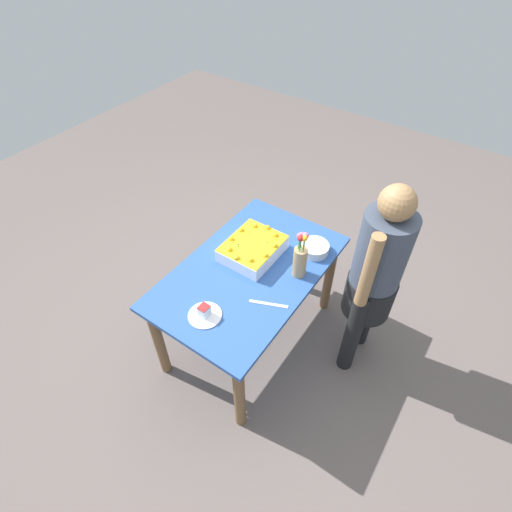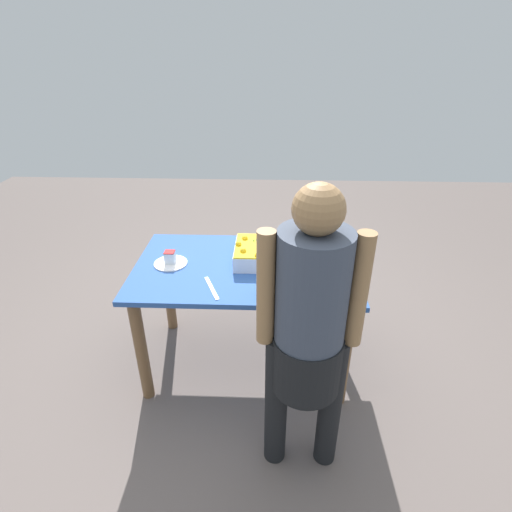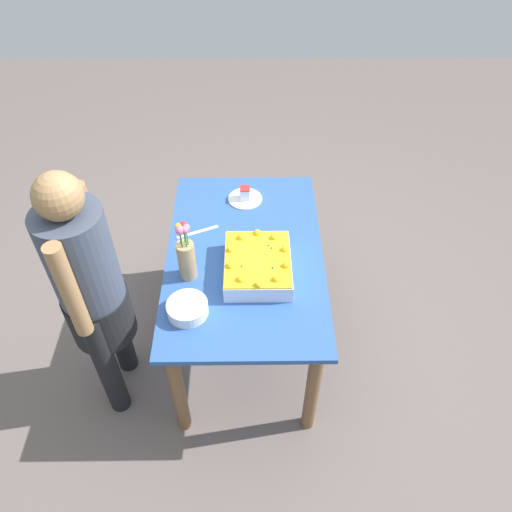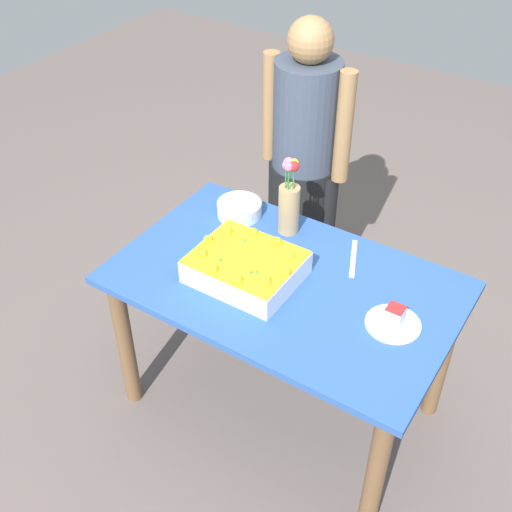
% 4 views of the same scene
% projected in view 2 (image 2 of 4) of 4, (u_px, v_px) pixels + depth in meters
% --- Properties ---
extents(ground_plane, '(8.00, 8.00, 0.00)m').
position_uv_depth(ground_plane, '(246.00, 359.00, 2.74)').
color(ground_plane, '#655955').
extents(dining_table, '(1.31, 0.82, 0.74)m').
position_uv_depth(dining_table, '(245.00, 283.00, 2.45)').
color(dining_table, '#2D559E').
rests_on(dining_table, ground_plane).
extents(sheet_cake, '(0.40, 0.33, 0.12)m').
position_uv_depth(sheet_cake, '(268.00, 253.00, 2.41)').
color(sheet_cake, white).
rests_on(sheet_cake, dining_table).
extents(serving_plate_with_slice, '(0.20, 0.20, 0.08)m').
position_uv_depth(serving_plate_with_slice, '(170.00, 261.00, 2.39)').
color(serving_plate_with_slice, white).
rests_on(serving_plate_with_slice, dining_table).
extents(cake_knife, '(0.11, 0.23, 0.00)m').
position_uv_depth(cake_knife, '(212.00, 288.00, 2.16)').
color(cake_knife, silver).
rests_on(cake_knife, dining_table).
extents(flower_vase, '(0.09, 0.09, 0.34)m').
position_uv_depth(flower_vase, '(270.00, 269.00, 2.07)').
color(flower_vase, tan).
rests_on(flower_vase, dining_table).
extents(fruit_bowl, '(0.19, 0.19, 0.06)m').
position_uv_depth(fruit_bowl, '(314.00, 286.00, 2.12)').
color(fruit_bowl, silver).
rests_on(fruit_bowl, dining_table).
extents(person_standing, '(0.45, 0.31, 1.49)m').
position_uv_depth(person_standing, '(309.00, 327.00, 1.70)').
color(person_standing, black).
rests_on(person_standing, ground_plane).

